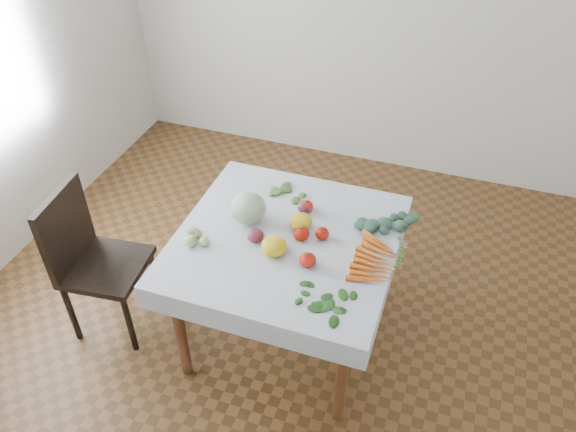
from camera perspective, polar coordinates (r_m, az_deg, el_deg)
name	(u,v)px	position (r m, az deg, el deg)	size (l,w,h in m)	color
ground	(286,332)	(3.46, -0.16, -11.66)	(4.00, 4.00, 0.00)	brown
table	(286,252)	(2.98, -0.18, -3.72)	(1.00, 1.00, 0.75)	brown
tablecloth	(286,238)	(2.91, -0.19, -2.29)	(1.12, 1.12, 0.01)	silver
chair	(89,254)	(3.33, -19.53, -3.65)	(0.46, 0.46, 0.93)	black
cabbage	(248,208)	(2.97, -4.05, 0.78)	(0.19, 0.19, 0.17)	#B4CAA9
tomato_a	(306,207)	(3.05, 1.82, 0.94)	(0.08, 0.08, 0.07)	red
tomato_b	(301,234)	(2.88, 1.35, -1.82)	(0.08, 0.08, 0.07)	red
tomato_c	(308,260)	(2.74, 2.03, -4.49)	(0.08, 0.08, 0.07)	red
tomato_d	(322,233)	(2.89, 3.49, -1.78)	(0.07, 0.07, 0.06)	red
heirloom_back	(301,221)	(2.95, 1.31, -0.56)	(0.12, 0.12, 0.08)	gold
heirloom_front	(274,247)	(2.79, -1.43, -3.12)	(0.13, 0.13, 0.09)	gold
onion_a	(305,207)	(3.05, 1.75, 0.90)	(0.08, 0.08, 0.07)	#57192E
onion_b	(255,235)	(2.87, -3.34, -1.99)	(0.09, 0.09, 0.07)	#57192E
tomatillo_cluster	(201,241)	(2.89, -8.83, -2.49)	(0.15, 0.13, 0.05)	#BFCB75
carrot_bunch	(376,261)	(2.79, 8.96, -4.51)	(0.22, 0.38, 0.03)	#FB5D1B
kale_bunch	(386,219)	(3.03, 9.91, -0.35)	(0.27, 0.27, 0.04)	#3E6552
basil_bunch	(323,304)	(2.58, 3.62, -8.87)	(0.26, 0.18, 0.01)	#205B1C
dill_bunch	(287,192)	(3.20, -0.09, 2.48)	(0.21, 0.15, 0.02)	#58823B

